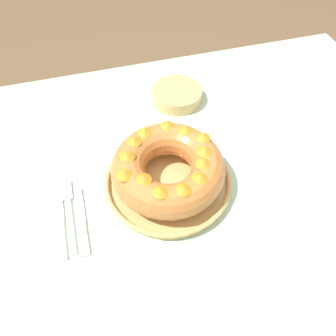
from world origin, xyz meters
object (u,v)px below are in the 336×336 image
serving_knife (61,224)px  cake_knife (82,225)px  serving_dish (168,182)px  fork (69,210)px  side_bowl (177,95)px  bundt_cake (168,168)px

serving_knife → cake_knife: bearing=-24.0°
serving_dish → cake_knife: bearing=-165.7°
fork → side_bowl: side_bowl is taller
fork → serving_knife: 0.04m
cake_knife → side_bowl: bearing=45.1°
bundt_cake → side_bowl: (0.12, 0.31, -0.05)m
bundt_cake → fork: size_ratio=1.33×
bundt_cake → fork: bundt_cake is taller
serving_dish → fork: bearing=-178.0°
fork → serving_knife: size_ratio=0.94×
serving_dish → serving_knife: 0.27m
serving_dish → cake_knife: 0.23m
bundt_cake → serving_knife: bearing=-171.7°
serving_knife → side_bowl: bearing=37.7°
fork → cake_knife: cake_knife is taller
fork → cake_knife: size_ratio=1.11×
serving_dish → cake_knife: (-0.22, -0.06, -0.01)m
cake_knife → serving_knife: bearing=158.3°
bundt_cake → fork: (-0.25, -0.01, -0.07)m
cake_knife → side_bowl: 0.50m
bundt_cake → serving_dish: bearing=-117.2°
serving_dish → side_bowl: (0.12, 0.31, 0.01)m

